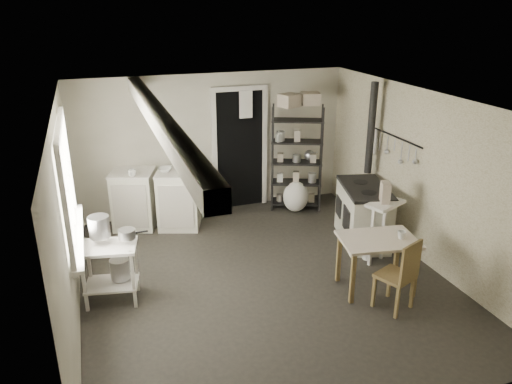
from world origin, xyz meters
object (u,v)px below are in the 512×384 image
object	(u,v)px
chair	(395,271)
stockpot	(99,227)
stove	(363,213)
flour_sack	(296,198)
shelf_rack	(297,155)
work_table	(376,261)
base_cabinets	(157,199)
prep_table	(111,271)

from	to	relation	value
chair	stockpot	bearing A→B (deg)	134.45
stove	flour_sack	distance (m)	1.45
shelf_rack	work_table	size ratio (longest dim) A/B	1.97
stockpot	base_cabinets	size ratio (longest dim) A/B	0.18
prep_table	shelf_rack	world-z (taller)	shelf_rack
prep_table	work_table	world-z (taller)	prep_table
base_cabinets	stockpot	bearing A→B (deg)	-96.98
flour_sack	chair	bearing A→B (deg)	-90.87
base_cabinets	stove	world-z (taller)	base_cabinets
stove	chair	world-z (taller)	chair
prep_table	stove	xyz separation A→B (m)	(3.62, 0.45, 0.04)
base_cabinets	work_table	bearing A→B (deg)	-31.56
work_table	flour_sack	xyz separation A→B (m)	(0.03, 2.57, -0.14)
base_cabinets	flour_sack	world-z (taller)	base_cabinets
stockpot	shelf_rack	bearing A→B (deg)	29.61
work_table	prep_table	bearing A→B (deg)	166.07
shelf_rack	stockpot	bearing A→B (deg)	-127.76
base_cabinets	flour_sack	bearing A→B (deg)	14.78
work_table	chair	size ratio (longest dim) A/B	1.02
work_table	chair	world-z (taller)	chair
shelf_rack	prep_table	bearing A→B (deg)	-126.03
stove	stockpot	bearing A→B (deg)	-159.77
shelf_rack	stove	bearing A→B (deg)	-50.58
base_cabinets	work_table	distance (m)	3.55
shelf_rack	base_cabinets	bearing A→B (deg)	-157.90
stockpot	shelf_rack	distance (m)	3.73
base_cabinets	work_table	size ratio (longest dim) A/B	1.54
work_table	flour_sack	size ratio (longest dim) A/B	1.73
prep_table	stockpot	bearing A→B (deg)	127.23
prep_table	chair	xyz separation A→B (m)	(3.08, -1.19, 0.08)
stockpot	chair	xyz separation A→B (m)	(3.15, -1.28, -0.45)
stove	chair	bearing A→B (deg)	-93.62
stove	flour_sack	world-z (taller)	stove
stockpot	flour_sack	bearing A→B (deg)	28.20
stove	work_table	xyz separation A→B (m)	(-0.52, -1.22, -0.06)
stove	flour_sack	xyz separation A→B (m)	(-0.50, 1.35, -0.20)
prep_table	stockpot	size ratio (longest dim) A/B	2.85
stove	work_table	bearing A→B (deg)	-98.58
prep_table	flour_sack	bearing A→B (deg)	29.97
base_cabinets	stove	xyz separation A→B (m)	(2.80, -1.50, -0.02)
stockpot	stove	distance (m)	3.74
work_table	chair	distance (m)	0.44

